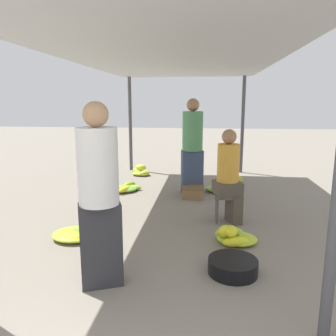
# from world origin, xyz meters

# --- Properties ---
(canopy_post_back_left) EXTENTS (0.08, 0.08, 2.25)m
(canopy_post_back_left) POSITION_xyz_m (-1.34, 6.02, 1.13)
(canopy_post_back_left) COLOR #4C4C51
(canopy_post_back_left) RESTS_ON ground
(canopy_post_back_right) EXTENTS (0.08, 0.08, 2.25)m
(canopy_post_back_right) POSITION_xyz_m (1.34, 6.02, 1.13)
(canopy_post_back_right) COLOR #4C4C51
(canopy_post_back_right) RESTS_ON ground
(canopy_tarp) EXTENTS (3.08, 6.12, 0.04)m
(canopy_tarp) POSITION_xyz_m (0.00, 3.16, 2.27)
(canopy_tarp) COLOR #B2B2B7
(canopy_tarp) RESTS_ON canopy_post_front_left
(vendor_foreground) EXTENTS (0.46, 0.46, 1.65)m
(vendor_foreground) POSITION_xyz_m (-0.42, 0.83, 0.86)
(vendor_foreground) COLOR #2D2D33
(vendor_foreground) RESTS_ON ground
(stool) EXTENTS (0.34, 0.34, 0.39)m
(stool) POSITION_xyz_m (0.80, 2.63, 0.32)
(stool) COLOR #4C4C4C
(stool) RESTS_ON ground
(vendor_seated) EXTENTS (0.43, 0.43, 1.29)m
(vendor_seated) POSITION_xyz_m (0.82, 2.62, 0.67)
(vendor_seated) COLOR #4C4238
(vendor_seated) RESTS_ON ground
(basin_black) EXTENTS (0.48, 0.48, 0.15)m
(basin_black) POSITION_xyz_m (0.78, 1.16, 0.07)
(basin_black) COLOR black
(basin_black) RESTS_ON ground
(banana_pile_left_0) EXTENTS (0.57, 0.65, 0.25)m
(banana_pile_left_0) POSITION_xyz_m (-1.03, 2.66, 0.08)
(banana_pile_left_0) COLOR #BBCF2B
(banana_pile_left_0) RESTS_ON ground
(banana_pile_left_1) EXTENTS (0.59, 0.65, 0.14)m
(banana_pile_left_1) POSITION_xyz_m (-1.00, 4.03, 0.06)
(banana_pile_left_1) COLOR yellow
(banana_pile_left_1) RESTS_ON ground
(banana_pile_left_2) EXTENTS (0.52, 0.47, 0.25)m
(banana_pile_left_2) POSITION_xyz_m (-0.99, 5.43, 0.09)
(banana_pile_left_2) COLOR yellow
(banana_pile_left_2) RESTS_ON ground
(banana_pile_left_3) EXTENTS (0.59, 0.58, 0.20)m
(banana_pile_left_3) POSITION_xyz_m (-1.04, 1.82, 0.06)
(banana_pile_left_3) COLOR yellow
(banana_pile_left_3) RESTS_ON ground
(banana_pile_right_0) EXTENTS (0.60, 0.57, 0.20)m
(banana_pile_right_0) POSITION_xyz_m (0.80, 4.23, 0.07)
(banana_pile_right_0) COLOR #B7CD2B
(banana_pile_right_0) RESTS_ON ground
(banana_pile_right_1) EXTENTS (0.51, 0.48, 0.23)m
(banana_pile_right_1) POSITION_xyz_m (0.85, 1.88, 0.09)
(banana_pile_right_1) COLOR #CBD628
(banana_pile_right_1) RESTS_ON ground
(banana_pile_right_2) EXTENTS (0.57, 0.50, 0.18)m
(banana_pile_right_2) POSITION_xyz_m (1.04, 4.98, 0.07)
(banana_pile_right_2) COLOR yellow
(banana_pile_right_2) RESTS_ON ground
(crate_near) EXTENTS (0.38, 0.38, 0.19)m
(crate_near) POSITION_xyz_m (0.29, 3.77, 0.10)
(crate_near) COLOR olive
(crate_near) RESTS_ON ground
(shopper_walking_mid) EXTENTS (0.44, 0.44, 1.72)m
(shopper_walking_mid) POSITION_xyz_m (0.26, 4.03, 0.89)
(shopper_walking_mid) COLOR #384766
(shopper_walking_mid) RESTS_ON ground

